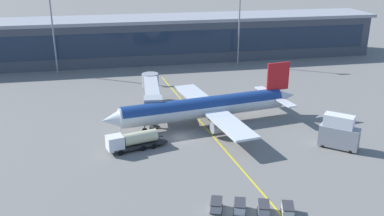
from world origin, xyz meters
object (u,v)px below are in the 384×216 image
object	(u,v)px
baggage_cart_0	(216,205)
baggage_cart_1	(240,206)
fuel_tanker	(133,141)
baggage_cart_3	(288,210)
main_airliner	(205,107)
catering_lift	(339,132)
baggage_cart_2	(264,208)

from	to	relation	value
baggage_cart_0	baggage_cart_1	bearing A→B (deg)	-18.32
fuel_tanker	baggage_cart_3	distance (m)	30.88
fuel_tanker	baggage_cart_1	xyz separation A→B (m)	(12.86, -22.37, -0.96)
main_airliner	baggage_cart_3	xyz separation A→B (m)	(3.62, -33.46, -2.95)
fuel_tanker	catering_lift	xyz separation A→B (m)	(36.08, -6.61, 1.32)
fuel_tanker	baggage_cart_1	bearing A→B (deg)	-60.11
main_airliner	baggage_cart_1	distance (m)	31.68
main_airliner	baggage_cart_0	bearing A→B (deg)	-100.23
main_airliner	fuel_tanker	world-z (taller)	main_airliner
catering_lift	baggage_cart_0	world-z (taller)	catering_lift
baggage_cart_0	baggage_cart_2	distance (m)	6.40
main_airliner	baggage_cart_3	bearing A→B (deg)	-83.83
main_airliner	baggage_cart_1	xyz separation A→B (m)	(-2.46, -31.45, -2.95)
catering_lift	baggage_cart_3	xyz separation A→B (m)	(-17.15, -17.77, -2.28)
main_airliner	baggage_cart_3	distance (m)	33.78
main_airliner	fuel_tanker	size ratio (longest dim) A/B	3.78
baggage_cart_0	main_airliner	bearing A→B (deg)	79.77
main_airliner	fuel_tanker	bearing A→B (deg)	-149.34
fuel_tanker	baggage_cart_0	xyz separation A→B (m)	(9.82, -21.36, -0.96)
main_airliner	baggage_cart_1	bearing A→B (deg)	-94.47
baggage_cart_3	main_airliner	bearing A→B (deg)	96.17
main_airliner	catering_lift	bearing A→B (deg)	-37.06
catering_lift	baggage_cart_0	distance (m)	30.21
baggage_cart_1	baggage_cart_3	xyz separation A→B (m)	(6.08, -2.01, 0.00)
main_airliner	baggage_cart_3	size ratio (longest dim) A/B	13.96
baggage_cart_1	catering_lift	bearing A→B (deg)	34.16
baggage_cart_0	baggage_cart_2	xyz separation A→B (m)	(6.08, -2.01, 0.00)
baggage_cart_1	baggage_cart_2	distance (m)	3.20
main_airliner	baggage_cart_2	bearing A→B (deg)	-88.97
fuel_tanker	baggage_cart_2	world-z (taller)	fuel_tanker
main_airliner	baggage_cart_0	distance (m)	31.07
baggage_cart_0	baggage_cart_3	xyz separation A→B (m)	(9.11, -3.02, 0.00)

